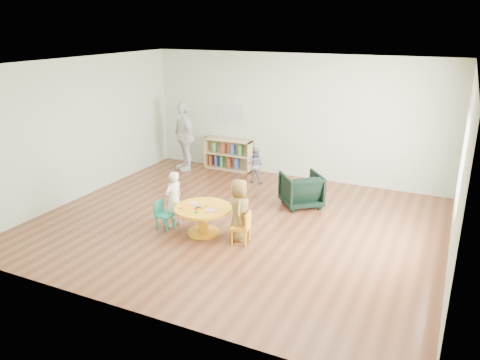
{
  "coord_description": "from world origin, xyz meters",
  "views": [
    {
      "loc": [
        3.36,
        -6.96,
        3.46
      ],
      "look_at": [
        0.2,
        -0.3,
        0.94
      ],
      "focal_mm": 35.0,
      "sensor_mm": 36.0,
      "label": 1
    }
  ],
  "objects": [
    {
      "name": "toddler",
      "position": [
        -0.61,
        2.21,
        0.41
      ],
      "size": [
        0.42,
        0.34,
        0.82
      ],
      "primitive_type": "imported",
      "rotation": [
        0.0,
        0.0,
        3.21
      ],
      "color": "#1A1A41",
      "rests_on": "ground"
    },
    {
      "name": "kid_chair_right",
      "position": [
        0.43,
        -0.67,
        0.29
      ],
      "size": [
        0.33,
        0.33,
        0.54
      ],
      "rotation": [
        0.0,
        0.0,
        1.72
      ],
      "color": "#FFB015",
      "rests_on": "ground"
    },
    {
      "name": "room",
      "position": [
        0.01,
        0.0,
        1.89
      ],
      "size": [
        7.1,
        7.0,
        2.8
      ],
      "color": "brown",
      "rests_on": "ground"
    },
    {
      "name": "activity_table",
      "position": [
        -0.33,
        -0.63,
        0.33
      ],
      "size": [
        0.97,
        0.97,
        0.53
      ],
      "rotation": [
        0.0,
        0.0,
        0.22
      ],
      "color": "#FFB015",
      "rests_on": "ground"
    },
    {
      "name": "kid_chair_left",
      "position": [
        -1.07,
        -0.75,
        0.27
      ],
      "size": [
        0.28,
        0.28,
        0.51
      ],
      "rotation": [
        0.0,
        0.0,
        -1.6
      ],
      "color": "#1A9477",
      "rests_on": "ground"
    },
    {
      "name": "armchair",
      "position": [
        0.77,
        1.29,
        0.33
      ],
      "size": [
        1.02,
        1.02,
        0.67
      ],
      "primitive_type": "imported",
      "rotation": [
        0.0,
        0.0,
        3.84
      ],
      "color": "black",
      "rests_on": "ground"
    },
    {
      "name": "adult_caretaker",
      "position": [
        -2.56,
        2.37,
        0.83
      ],
      "size": [
        1.03,
        0.88,
        1.65
      ],
      "primitive_type": "imported",
      "rotation": [
        0.0,
        0.0,
        -0.61
      ],
      "color": "white",
      "rests_on": "ground"
    },
    {
      "name": "alphabet_poster",
      "position": [
        -1.6,
        2.98,
        1.35
      ],
      "size": [
        0.74,
        0.01,
        0.54
      ],
      "color": "silver",
      "rests_on": "ground"
    },
    {
      "name": "bookshelf",
      "position": [
        -1.61,
        2.86,
        0.37
      ],
      "size": [
        1.2,
        0.3,
        0.75
      ],
      "color": "tan",
      "rests_on": "ground"
    },
    {
      "name": "child_left",
      "position": [
        -0.95,
        -0.57,
        0.5
      ],
      "size": [
        0.31,
        0.41,
        1.01
      ],
      "primitive_type": "imported",
      "rotation": [
        0.0,
        0.0,
        -1.79
      ],
      "color": "white",
      "rests_on": "ground"
    },
    {
      "name": "child_right",
      "position": [
        0.32,
        -0.58,
        0.53
      ],
      "size": [
        0.49,
        0.6,
        1.05
      ],
      "primitive_type": "imported",
      "rotation": [
        0.0,
        0.0,
        1.92
      ],
      "color": "gold",
      "rests_on": "ground"
    }
  ]
}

